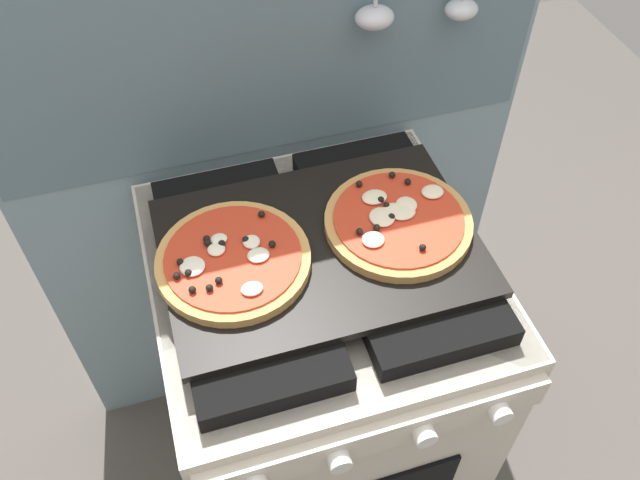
{
  "coord_description": "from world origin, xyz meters",
  "views": [
    {
      "loc": [
        -0.22,
        -0.71,
        1.78
      ],
      "look_at": [
        0.0,
        0.0,
        0.93
      ],
      "focal_mm": 37.13,
      "sensor_mm": 36.0,
      "label": 1
    }
  ],
  "objects_px": {
    "baking_tray": "(320,247)",
    "pizza_left": "(232,258)",
    "stove": "(320,379)",
    "pizza_right": "(397,219)"
  },
  "relations": [
    {
      "from": "stove",
      "to": "pizza_right",
      "type": "height_order",
      "value": "pizza_right"
    },
    {
      "from": "stove",
      "to": "baking_tray",
      "type": "distance_m",
      "value": 0.46
    },
    {
      "from": "baking_tray",
      "to": "stove",
      "type": "bearing_deg",
      "value": -90.0
    },
    {
      "from": "baking_tray",
      "to": "pizza_left",
      "type": "xyz_separation_m",
      "value": [
        -0.15,
        0.0,
        0.02
      ]
    },
    {
      "from": "baking_tray",
      "to": "pizza_right",
      "type": "bearing_deg",
      "value": 1.83
    },
    {
      "from": "baking_tray",
      "to": "pizza_left",
      "type": "height_order",
      "value": "pizza_left"
    },
    {
      "from": "pizza_left",
      "to": "baking_tray",
      "type": "bearing_deg",
      "value": -1.64
    },
    {
      "from": "pizza_right",
      "to": "stove",
      "type": "bearing_deg",
      "value": -177.51
    },
    {
      "from": "pizza_left",
      "to": "pizza_right",
      "type": "distance_m",
      "value": 0.29
    },
    {
      "from": "stove",
      "to": "pizza_left",
      "type": "bearing_deg",
      "value": 177.74
    }
  ]
}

